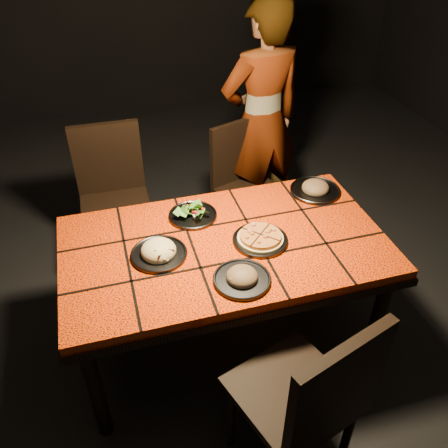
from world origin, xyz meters
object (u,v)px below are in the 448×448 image
object	(u,v)px
plate_pizza	(260,239)
plate_pasta	(159,252)
chair_far_left	(113,190)
diner	(261,122)
chair_far_right	(244,178)
chair_near	(311,397)
dining_table	(225,254)

from	to	relation	value
plate_pizza	plate_pasta	distance (m)	0.50
chair_far_left	diner	bearing A→B (deg)	8.08
chair_far_right	chair_near	bearing A→B (deg)	-119.24
plate_pizza	plate_pasta	bearing A→B (deg)	176.11
diner	plate_pizza	xyz separation A→B (m)	(-0.41, -1.13, -0.07)
chair_far_left	chair_far_right	world-z (taller)	chair_far_left
chair_near	diner	xyz separation A→B (m)	(0.47, 1.90, 0.26)
chair_far_right	plate_pasta	bearing A→B (deg)	-148.03
diner	plate_pasta	xyz separation A→B (m)	(-0.91, -1.10, -0.06)
chair_near	plate_pasta	distance (m)	0.94
dining_table	chair_far_right	distance (m)	1.02
chair_near	diner	size ratio (longest dim) A/B	0.60
plate_pasta	chair_near	bearing A→B (deg)	-60.99
chair_near	plate_pasta	bearing A→B (deg)	-79.12
chair_far_left	plate_pasta	bearing A→B (deg)	-80.37
plate_pizza	chair_far_left	bearing A→B (deg)	123.35
chair_far_right	chair_far_left	bearing A→B (deg)	158.58
chair_far_right	diner	bearing A→B (deg)	23.86
chair_near	chair_far_left	xyz separation A→B (m)	(-0.60, 1.76, -0.02)
chair_far_right	plate_pizza	xyz separation A→B (m)	(-0.24, -0.97, 0.26)
dining_table	chair_far_left	bearing A→B (deg)	116.88
diner	chair_near	bearing A→B (deg)	66.34
chair_near	chair_far_left	distance (m)	1.86
dining_table	chair_far_left	world-z (taller)	chair_far_left
dining_table	chair_far_right	xyz separation A→B (m)	(0.41, 0.92, -0.16)
chair_far_right	diner	distance (m)	0.40
dining_table	plate_pizza	bearing A→B (deg)	-13.88
chair_near	chair_far_right	xyz separation A→B (m)	(0.29, 1.74, -0.06)
dining_table	chair_near	world-z (taller)	chair_near
dining_table	chair_near	bearing A→B (deg)	-81.92
diner	chair_far_left	bearing A→B (deg)	-2.44
chair_far_left	diner	size ratio (longest dim) A/B	0.58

